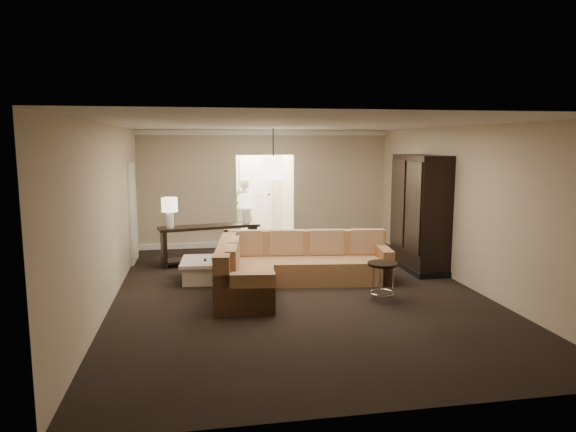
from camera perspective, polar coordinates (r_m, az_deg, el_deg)
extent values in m
plane|color=black|center=(8.81, 1.03, -8.38)|extent=(8.00, 8.00, 0.00)
cube|color=#BBA88D|center=(12.44, -2.52, 3.09)|extent=(6.00, 0.04, 2.80)
cube|color=#BBA88D|center=(4.72, 10.55, -5.69)|extent=(6.00, 0.04, 2.80)
cube|color=#BBA88D|center=(8.46, -19.30, 0.18)|extent=(0.04, 8.00, 2.80)
cube|color=#BBA88D|center=(9.55, 19.00, 1.07)|extent=(0.04, 8.00, 2.80)
cube|color=silver|center=(8.44, 1.08, 10.15)|extent=(6.00, 8.00, 0.02)
cube|color=white|center=(12.34, -2.53, 9.24)|extent=(6.00, 0.10, 0.12)
cube|color=white|center=(12.58, -2.46, -3.01)|extent=(6.00, 0.10, 0.12)
cube|color=white|center=(11.25, -16.84, 0.40)|extent=(0.05, 0.90, 2.10)
cube|color=beige|center=(13.61, -3.05, -2.41)|extent=(1.40, 2.00, 0.01)
cube|color=beige|center=(13.36, -6.08, 3.42)|extent=(0.04, 2.00, 2.80)
cube|color=beige|center=(13.53, -0.14, 3.52)|extent=(0.04, 2.00, 2.80)
cube|color=beige|center=(14.41, -3.58, 3.80)|extent=(1.40, 0.04, 2.80)
cube|color=white|center=(14.42, -3.56, 2.41)|extent=(0.90, 0.05, 2.10)
cube|color=brown|center=(9.37, 2.03, -6.01)|extent=(3.11, 1.28, 0.42)
cube|color=brown|center=(8.23, -4.70, -8.08)|extent=(1.08, 1.51, 0.42)
cube|color=brown|center=(9.60, 1.87, -2.96)|extent=(3.02, 0.62, 0.46)
cube|color=brown|center=(8.62, -6.84, -4.31)|extent=(0.54, 2.42, 0.46)
cube|color=brown|center=(9.57, 10.49, -5.23)|extent=(0.31, 0.92, 0.62)
cube|color=brown|center=(7.62, -4.85, -8.63)|extent=(0.92, 0.31, 0.62)
cube|color=#A57858|center=(9.52, -4.76, -2.96)|extent=(0.64, 0.24, 0.46)
cube|color=#A57858|center=(9.52, -0.22, -2.93)|extent=(0.64, 0.24, 0.46)
cube|color=#A57858|center=(9.59, 4.30, -2.87)|extent=(0.64, 0.24, 0.46)
cube|color=#A57858|center=(9.71, 8.72, -2.81)|extent=(0.64, 0.24, 0.46)
cube|color=#A57858|center=(8.71, -6.00, -4.04)|extent=(0.24, 0.62, 0.46)
cube|color=#A57858|center=(8.02, -6.27, -5.11)|extent=(0.24, 0.62, 0.46)
cube|color=silver|center=(9.57, -8.85, -6.09)|extent=(0.93, 0.93, 0.33)
cube|color=silver|center=(9.53, -8.88, -4.97)|extent=(1.03, 1.03, 0.06)
cube|color=black|center=(9.48, -9.19, -4.82)|extent=(0.06, 0.16, 0.02)
cube|color=beige|center=(9.66, -7.98, -4.57)|extent=(0.23, 0.30, 0.01)
cube|color=black|center=(10.76, -8.73, -1.19)|extent=(2.12, 0.88, 0.06)
cube|color=black|center=(10.66, -13.63, -3.57)|extent=(0.16, 0.43, 0.75)
cube|color=black|center=(11.07, -3.93, -2.92)|extent=(0.16, 0.43, 0.75)
cube|color=black|center=(10.88, -8.65, -4.61)|extent=(2.02, 0.81, 0.04)
cube|color=black|center=(10.44, 14.51, 0.36)|extent=(0.63, 1.51, 2.26)
cube|color=black|center=(9.95, 13.75, 0.94)|extent=(0.03, 0.67, 1.73)
cube|color=black|center=(10.64, 12.11, 1.46)|extent=(0.03, 0.67, 1.73)
cube|color=black|center=(10.64, 14.30, -5.40)|extent=(0.67, 1.57, 0.11)
cylinder|color=black|center=(8.37, 10.47, -5.27)|extent=(0.49, 0.49, 0.04)
torus|color=silver|center=(8.49, 10.39, -8.38)|extent=(0.40, 0.40, 0.03)
cylinder|color=silver|center=(8.51, 11.62, -7.15)|extent=(0.03, 0.03, 0.57)
cylinder|color=silver|center=(8.56, 9.46, -6.99)|extent=(0.03, 0.03, 0.57)
cylinder|color=silver|center=(8.27, 10.17, -7.56)|extent=(0.03, 0.03, 0.57)
cylinder|color=white|center=(10.58, -12.98, -0.40)|extent=(0.15, 0.15, 0.33)
cylinder|color=#FFE5BF|center=(10.54, -13.03, 1.24)|extent=(0.32, 0.32, 0.28)
cylinder|color=white|center=(10.93, -4.66, 0.06)|extent=(0.15, 0.15, 0.33)
cylinder|color=#FFE5BF|center=(10.89, -4.68, 1.65)|extent=(0.32, 0.32, 0.28)
cylinder|color=black|center=(11.10, -1.66, 8.16)|extent=(0.02, 0.02, 0.60)
cube|color=#FFF3C6|center=(11.11, -1.65, 5.32)|extent=(0.38, 0.38, 0.48)
imported|color=beige|center=(13.44, -4.98, 1.23)|extent=(0.74, 0.61, 1.76)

